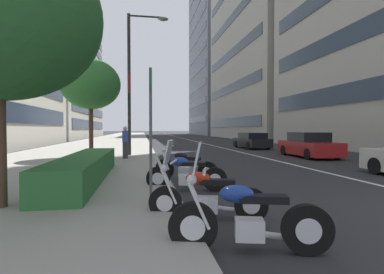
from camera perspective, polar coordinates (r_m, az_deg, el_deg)
sidewalk_right_plaza at (r=33.63m, az=-15.83°, el=-1.16°), size 160.00×8.92×0.15m
lane_centre_stripe at (r=39.05m, az=0.53°, el=-0.82°), size 110.00×0.16×0.01m
motorcycle_by_sign_pole at (r=4.18m, az=10.42°, el=-15.39°), size 0.77×2.15×1.50m
motorcycle_under_tarp at (r=5.51m, az=2.51°, el=-11.38°), size 0.82×2.12×1.46m
motorcycle_second_in_row at (r=8.00m, az=-1.27°, el=-7.38°), size 0.84×2.13×1.10m
motorcycle_far_end_row at (r=9.46m, az=-1.40°, el=-5.94°), size 1.51×1.84×1.11m
car_approaching_light at (r=18.69m, az=21.53°, el=-1.56°), size 4.47×1.99×1.45m
car_following_behind at (r=25.51m, az=11.44°, el=-0.74°), size 4.39×2.00×1.32m
parking_sign_by_curb at (r=6.14m, az=-7.93°, el=2.82°), size 0.32×0.06×2.77m
street_lamp_with_banners at (r=17.67m, az=-10.93°, el=12.27°), size 1.26×2.35×8.06m
clipped_hedge_bed at (r=9.38m, az=-19.87°, el=-5.57°), size 6.67×1.10×0.72m
street_tree_by_lamp_post at (r=16.50m, az=-18.93°, el=9.55°), size 3.05×3.05×5.13m
pedestrian_on_plaza at (r=15.47m, az=-12.73°, el=-0.97°), size 0.41×0.28×1.65m
office_tower_near_left at (r=56.72m, az=17.57°, el=17.09°), size 29.66×19.93×33.73m
office_tower_far_left_down_avenue at (r=87.29m, az=7.66°, el=17.57°), size 27.21×19.95×51.33m
office_tower_behind_plaza at (r=60.46m, az=-27.60°, el=13.89°), size 33.79×18.00×29.40m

